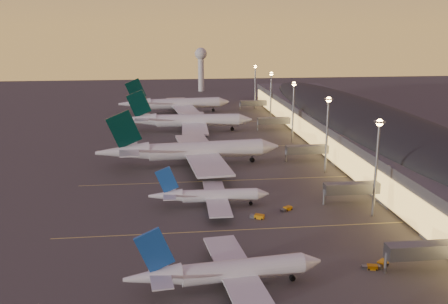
# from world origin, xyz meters

# --- Properties ---
(ground) EXTENTS (700.00, 700.00, 0.00)m
(ground) POSITION_xyz_m (0.00, 0.00, 0.00)
(ground) COLOR #45423F
(airliner_narrow_south) EXTENTS (38.45, 34.53, 13.72)m
(airliner_narrow_south) POSITION_xyz_m (-6.68, -32.39, 3.55)
(airliner_narrow_south) COLOR silver
(airliner_narrow_south) RESTS_ON ground
(airliner_narrow_north) EXTENTS (33.20, 29.57, 11.90)m
(airliner_narrow_north) POSITION_xyz_m (-5.91, 12.15, 3.08)
(airliner_narrow_north) COLOR silver
(airliner_narrow_north) RESTS_ON ground
(airliner_wide_near) EXTENTS (65.55, 59.95, 20.96)m
(airliner_wide_near) POSITION_xyz_m (-8.88, 54.28, 5.40)
(airliner_wide_near) COLOR silver
(airliner_wide_near) RESTS_ON ground
(airliner_wide_mid) EXTENTS (62.46, 56.81, 20.01)m
(airliner_wide_mid) POSITION_xyz_m (-7.72, 113.36, 5.15)
(airliner_wide_mid) COLOR silver
(airliner_wide_mid) RESTS_ON ground
(airliner_wide_far) EXTENTS (63.44, 58.13, 20.29)m
(airliner_wide_far) POSITION_xyz_m (-11.62, 165.48, 5.22)
(airliner_wide_far) COLOR silver
(airliner_wide_far) RESTS_ON ground
(terminal_building) EXTENTS (56.35, 255.00, 17.46)m
(terminal_building) POSITION_xyz_m (61.84, 72.47, 8.78)
(terminal_building) COLOR #47474B
(terminal_building) RESTS_ON ground
(light_masts) EXTENTS (2.20, 217.20, 25.90)m
(light_masts) POSITION_xyz_m (36.00, 65.00, 17.55)
(light_masts) COLOR gray
(light_masts) RESTS_ON ground
(radar_tower) EXTENTS (9.00, 9.00, 32.50)m
(radar_tower) POSITION_xyz_m (10.00, 260.00, 21.87)
(radar_tower) COLOR silver
(radar_tower) RESTS_ON ground
(lane_markings) EXTENTS (90.00, 180.36, 0.00)m
(lane_markings) POSITION_xyz_m (0.00, 40.00, 0.01)
(lane_markings) COLOR #D8C659
(lane_markings) RESTS_ON ground
(baggage_tug_a) EXTENTS (3.34, 1.95, 0.94)m
(baggage_tug_a) POSITION_xyz_m (23.68, -28.15, 0.43)
(baggage_tug_a) COLOR #BF7507
(baggage_tug_a) RESTS_ON ground
(baggage_tug_b) EXTENTS (3.66, 3.37, 1.08)m
(baggage_tug_b) POSITION_xyz_m (26.49, -27.26, 0.49)
(baggage_tug_b) COLOR #BF7507
(baggage_tug_b) RESTS_ON ground
(baggage_tug_c) EXTENTS (3.91, 3.01, 1.10)m
(baggage_tug_c) POSITION_xyz_m (5.73, 1.95, 0.50)
(baggage_tug_c) COLOR #BF7507
(baggage_tug_c) RESTS_ON ground
(baggage_tug_d) EXTENTS (3.56, 2.99, 1.02)m
(baggage_tug_d) POSITION_xyz_m (14.55, 6.65, 0.46)
(baggage_tug_d) COLOR #BF7507
(baggage_tug_d) RESTS_ON ground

